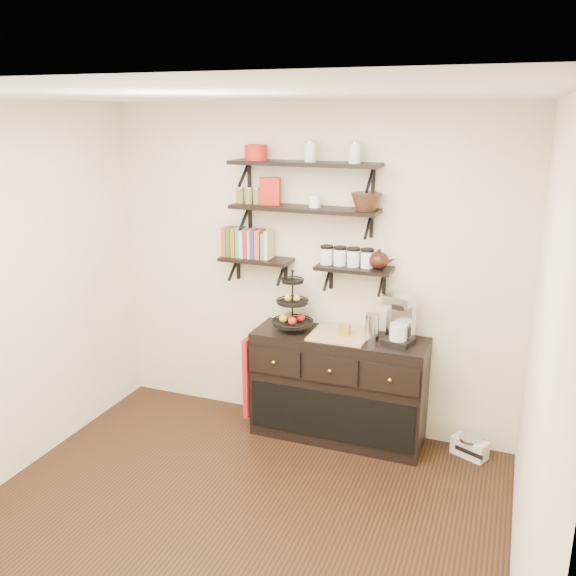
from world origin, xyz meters
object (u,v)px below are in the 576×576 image
at_px(fruit_stand, 293,310).
at_px(coffee_maker, 400,319).
at_px(sideboard, 338,387).
at_px(radio, 470,447).

distance_m(fruit_stand, coffee_maker, 0.87).
relative_size(sideboard, coffee_maker, 3.57).
bearing_deg(radio, sideboard, -150.84).
height_order(sideboard, radio, sideboard).
bearing_deg(radio, coffee_maker, -149.93).
bearing_deg(fruit_stand, radio, 3.07).
xyz_separation_m(fruit_stand, coffee_maker, (0.87, 0.02, 0.02)).
distance_m(coffee_maker, radio, 1.17).
xyz_separation_m(sideboard, fruit_stand, (-0.40, 0.00, 0.62)).
bearing_deg(coffee_maker, sideboard, -161.16).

